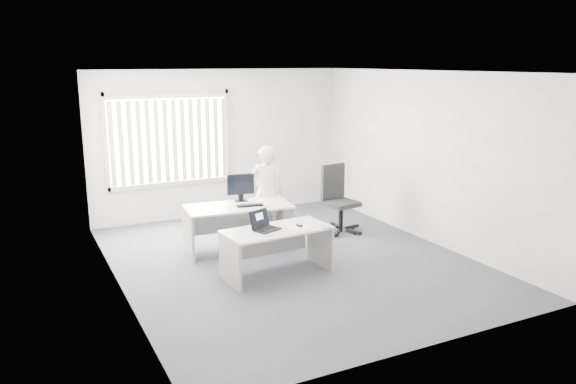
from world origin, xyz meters
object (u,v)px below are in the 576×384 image
desk_near (277,242)px  monitor (241,188)px  office_chair (339,211)px  desk_far (239,218)px  laptop (267,221)px  person (266,193)px

desk_near → monitor: size_ratio=3.46×
office_chair → desk_far: bearing=177.2°
desk_near → laptop: (-0.15, -0.00, 0.32)m
monitor → desk_near: bearing=-82.4°
laptop → desk_near: bearing=-20.9°
desk_near → monitor: monitor is taller
person → monitor: size_ratio=3.61×
monitor → desk_far: bearing=-109.6°
desk_near → office_chair: 2.35m
person → laptop: size_ratio=4.68×
desk_far → office_chair: (1.98, 0.22, -0.17)m
desk_near → desk_far: (-0.10, 1.19, 0.05)m
office_chair → laptop: office_chair is taller
office_chair → laptop: size_ratio=3.44×
person → monitor: bearing=36.4°
desk_near → laptop: 0.36m
office_chair → person: person is taller
desk_far → laptop: size_ratio=4.98×
person → laptop: 1.74m
office_chair → laptop: 2.52m
office_chair → person: bearing=163.4°
office_chair → monitor: monitor is taller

